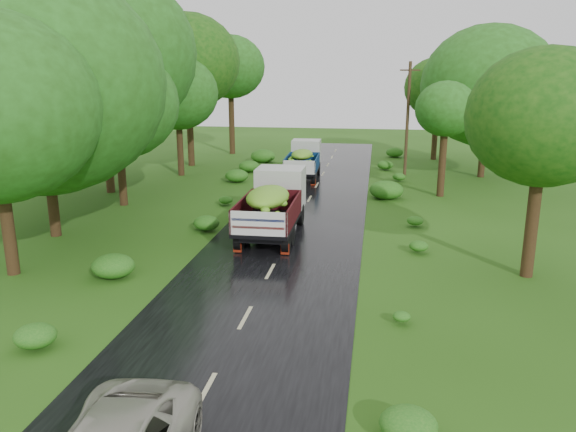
# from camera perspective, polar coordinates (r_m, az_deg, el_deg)

# --- Properties ---
(ground) EXTENTS (120.00, 120.00, 0.00)m
(ground) POSITION_cam_1_polar(r_m,az_deg,el_deg) (13.61, -8.39, -17.26)
(ground) COLOR #234C10
(ground) RESTS_ON ground
(road) EXTENTS (6.50, 80.00, 0.02)m
(road) POSITION_cam_1_polar(r_m,az_deg,el_deg) (17.89, -3.63, -8.94)
(road) COLOR black
(road) RESTS_ON ground
(road_lines) EXTENTS (0.12, 69.60, 0.00)m
(road_lines) POSITION_cam_1_polar(r_m,az_deg,el_deg) (18.78, -2.96, -7.70)
(road_lines) COLOR #BFB78C
(road_lines) RESTS_ON road
(truck_near) EXTENTS (2.33, 6.40, 2.68)m
(truck_near) POSITION_cam_1_polar(r_m,az_deg,el_deg) (24.85, -1.47, 1.53)
(truck_near) COLOR black
(truck_near) RESTS_ON ground
(truck_far) EXTENTS (2.18, 5.75, 2.39)m
(truck_far) POSITION_cam_1_polar(r_m,az_deg,el_deg) (38.02, 1.62, 5.87)
(truck_far) COLOR black
(truck_far) RESTS_ON ground
(utility_pole) EXTENTS (1.32, 0.45, 7.70)m
(utility_pole) POSITION_cam_1_polar(r_m,az_deg,el_deg) (39.61, 12.05, 9.72)
(utility_pole) COLOR #382616
(utility_pole) RESTS_ON ground
(trees_left) EXTENTS (7.28, 33.99, 10.17)m
(trees_left) POSITION_cam_1_polar(r_m,az_deg,el_deg) (33.61, -16.07, 13.51)
(trees_left) COLOR black
(trees_left) RESTS_ON ground
(trees_right) EXTENTS (6.81, 30.30, 8.00)m
(trees_right) POSITION_cam_1_polar(r_m,az_deg,el_deg) (36.86, 18.55, 11.70)
(trees_right) COLOR black
(trees_right) RESTS_ON ground
(shrubs) EXTENTS (11.90, 44.00, 0.70)m
(shrubs) POSITION_cam_1_polar(r_m,az_deg,el_deg) (26.15, 0.62, -0.44)
(shrubs) COLOR #1B6217
(shrubs) RESTS_ON ground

